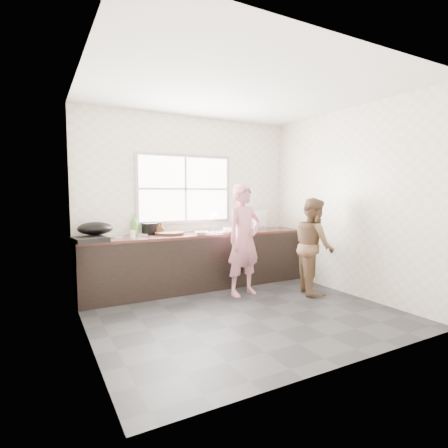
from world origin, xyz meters
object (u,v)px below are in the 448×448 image
bowl_held (228,231)px  pot_lid_right (112,236)px  black_pot (150,229)px  plate_food (143,234)px  burner (89,239)px  dish_rack (252,220)px  bottle_brown_short (160,229)px  wok (95,228)px  woman (244,243)px  bottle_green (135,225)px  bowl_mince (201,233)px  bottle_brown_tall (159,229)px  glass_jar (132,234)px  cutting_board (170,233)px  pot_lid_left (115,237)px  bowl_crabs (231,230)px  person_side (314,245)px

bowl_held → pot_lid_right: 1.71m
black_pot → plate_food: size_ratio=1.09×
burner → dish_rack: 2.67m
bottle_brown_short → wok: 0.99m
woman → bottle_green: bearing=137.5°
bowl_held → pot_lid_right: bowl_held is taller
bowl_mince → dish_rack: dish_rack is taller
bowl_mince → bowl_held: 0.45m
bowl_mince → wok: (-1.47, 0.24, 0.12)m
burner → pot_lid_right: (0.36, 0.41, -0.02)m
bottle_brown_tall → pot_lid_right: (-0.68, 0.04, -0.08)m
bottle_brown_tall → glass_jar: 0.52m
cutting_board → dish_rack: dish_rack is taller
glass_jar → burner: glass_jar is taller
pot_lid_left → bowl_held: bearing=-12.1°
woman → pot_lid_right: bearing=143.7°
plate_food → pot_lid_left: plate_food is taller
bottle_brown_tall → pot_lid_right: bearing=176.9°
cutting_board → black_pot: (-0.24, 0.21, 0.07)m
plate_food → bottle_green: bottle_green is taller
black_pot → pot_lid_left: bearing=-170.4°
bottle_brown_short → cutting_board: bearing=-66.9°
plate_food → pot_lid_right: bearing=-176.2°
bowl_held → bottle_brown_short: (-0.94, 0.42, 0.05)m
woman → bottle_brown_short: bearing=128.9°
plate_food → pot_lid_left: (-0.42, -0.09, -0.00)m
bottle_brown_short → glass_jar: (-0.50, -0.29, -0.03)m
glass_jar → bottle_green: bearing=70.6°
woman → bowl_crabs: 0.58m
plate_food → pot_lid_right: size_ratio=0.95×
bottle_green → pot_lid_left: bearing=-163.3°
pot_lid_right → pot_lid_left: bearing=-60.8°
bottle_green → wok: bearing=-160.9°
person_side → bowl_crabs: size_ratio=7.44×
cutting_board → bowl_crabs: (0.99, -0.11, 0.01)m
black_pot → dish_rack: dish_rack is taller
bottle_green → dish_rack: 1.96m
bowl_mince → glass_jar: size_ratio=1.94×
bowl_held → plate_food: bearing=160.1°
woman → cutting_board: size_ratio=3.47×
bowl_crabs → wok: wok is taller
cutting_board → burner: 1.19m
bowl_held → pot_lid_left: size_ratio=0.78×
bowl_held → burner: (-2.03, 0.00, -0.00)m
bowl_crabs → wok: bearing=176.7°
person_side → black_pot: size_ratio=5.86×
glass_jar → bottle_brown_short: bearing=30.0°
cutting_board → bottle_brown_short: 0.21m
black_pot → bottle_brown_tall: bottle_brown_tall is taller
cutting_board → bowl_crabs: 0.99m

